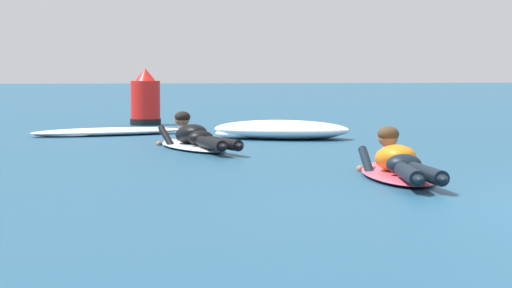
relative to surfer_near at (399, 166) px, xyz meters
The scene contains 6 objects.
ground_plane 7.75m from the surfer_near, 77.49° to the left, with size 120.00×120.00×0.00m, color navy.
surfer_near is the anchor object (origin of this frame).
surfer_far 4.35m from the surfer_near, 111.98° to the left, with size 1.05×2.57×0.55m.
whitewater_front 6.00m from the surfer_near, 91.25° to the left, with size 2.41×1.92×0.29m.
whitewater_mid_left 7.76m from the surfer_near, 110.96° to the left, with size 2.61×1.40×0.12m.
channel_marker_buoy 10.47m from the surfer_near, 101.26° to the left, with size 0.59×0.59×1.09m.
Camera 1 is at (-4.49, -7.28, 1.07)m, focal length 72.96 mm.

